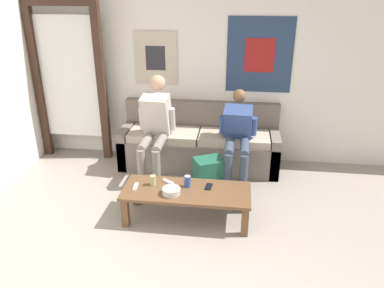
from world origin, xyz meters
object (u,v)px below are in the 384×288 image
(coffee_table, at_px, (187,195))
(game_controller_near_right, at_px, (168,182))
(game_controller_near_left, at_px, (135,187))
(backpack, at_px, (209,176))
(couch, at_px, (199,145))
(drink_can_blue, at_px, (187,181))
(cell_phone, at_px, (209,187))
(ceramic_bowl, at_px, (171,191))
(person_seated_teen, at_px, (237,135))
(pillar_candle, at_px, (153,180))
(person_seated_adult, at_px, (155,125))

(coffee_table, height_order, game_controller_near_right, game_controller_near_right)
(game_controller_near_left, xyz_separation_m, game_controller_near_right, (0.32, 0.15, 0.00))
(backpack, bearing_deg, couch, 105.84)
(coffee_table, xyz_separation_m, drink_can_blue, (-0.01, 0.07, 0.12))
(couch, distance_m, coffee_table, 1.29)
(cell_phone, bearing_deg, couch, 101.05)
(couch, height_order, drink_can_blue, couch)
(drink_can_blue, bearing_deg, ceramic_bowl, -129.30)
(cell_phone, bearing_deg, game_controller_near_right, 175.78)
(coffee_table, xyz_separation_m, ceramic_bowl, (-0.14, -0.10, 0.09))
(ceramic_bowl, height_order, drink_can_blue, drink_can_blue)
(couch, xyz_separation_m, person_seated_teen, (0.50, -0.35, 0.31))
(game_controller_near_right, bearing_deg, cell_phone, -4.22)
(coffee_table, xyz_separation_m, game_controller_near_left, (-0.54, -0.02, 0.07))
(backpack, distance_m, pillar_candle, 0.79)
(backpack, height_order, drink_can_blue, drink_can_blue)
(person_seated_adult, bearing_deg, coffee_table, -60.75)
(coffee_table, bearing_deg, couch, 90.74)
(ceramic_bowl, bearing_deg, cell_phone, 27.32)
(person_seated_adult, xyz_separation_m, drink_can_blue, (0.53, -0.89, -0.28))
(coffee_table, height_order, person_seated_teen, person_seated_teen)
(pillar_candle, bearing_deg, game_controller_near_left, -153.20)
(backpack, xyz_separation_m, pillar_candle, (-0.55, -0.53, 0.20))
(game_controller_near_left, bearing_deg, backpack, 40.55)
(person_seated_adult, bearing_deg, ceramic_bowl, -69.60)
(ceramic_bowl, xyz_separation_m, game_controller_near_left, (-0.39, 0.07, -0.03))
(backpack, bearing_deg, drink_can_blue, -109.91)
(pillar_candle, height_order, drink_can_blue, drink_can_blue)
(couch, relative_size, ceramic_bowl, 11.05)
(game_controller_near_left, bearing_deg, couch, 68.47)
(person_seated_teen, bearing_deg, coffee_table, -117.40)
(couch, xyz_separation_m, backpack, (0.20, -0.70, -0.09))
(person_seated_teen, bearing_deg, game_controller_near_right, -130.73)
(pillar_candle, distance_m, game_controller_near_left, 0.19)
(person_seated_teen, height_order, cell_phone, person_seated_teen)
(game_controller_near_left, relative_size, cell_phone, 1.03)
(coffee_table, bearing_deg, pillar_candle, 170.68)
(drink_can_blue, height_order, game_controller_near_right, drink_can_blue)
(coffee_table, height_order, ceramic_bowl, ceramic_bowl)
(backpack, xyz_separation_m, ceramic_bowl, (-0.33, -0.69, 0.18))
(ceramic_bowl, relative_size, cell_phone, 1.33)
(pillar_candle, height_order, game_controller_near_left, pillar_candle)
(coffee_table, bearing_deg, person_seated_teen, 62.60)
(person_seated_teen, xyz_separation_m, game_controller_near_right, (-0.71, -0.82, -0.25))
(couch, xyz_separation_m, coffee_table, (0.02, -1.29, -0.00))
(person_seated_teen, distance_m, game_controller_near_right, 1.11)
(couch, height_order, ceramic_bowl, couch)
(couch, xyz_separation_m, game_controller_near_right, (-0.20, -1.17, 0.06))
(couch, bearing_deg, person_seated_teen, -34.94)
(drink_can_blue, distance_m, cell_phone, 0.23)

